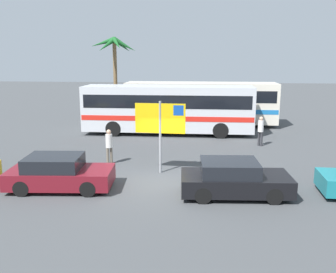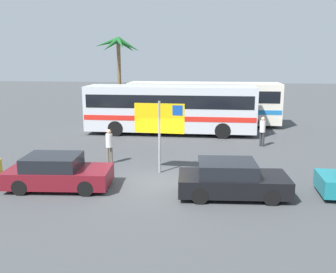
% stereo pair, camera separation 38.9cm
% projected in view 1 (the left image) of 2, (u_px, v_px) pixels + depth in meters
% --- Properties ---
extents(ground, '(120.00, 120.00, 0.00)m').
position_uv_depth(ground, '(163.00, 184.00, 15.35)').
color(ground, '#424447').
extents(bus_front_coach, '(11.09, 2.57, 3.17)m').
position_uv_depth(bus_front_coach, '(168.00, 107.00, 24.93)').
color(bus_front_coach, silver).
rests_on(bus_front_coach, ground).
extents(bus_rear_coach, '(11.09, 2.57, 3.17)m').
position_uv_depth(bus_rear_coach, '(201.00, 101.00, 28.09)').
color(bus_rear_coach, silver).
rests_on(bus_rear_coach, ground).
extents(ferry_sign, '(2.20, 0.18, 3.20)m').
position_uv_depth(ferry_sign, '(161.00, 121.00, 16.35)').
color(ferry_sign, gray).
rests_on(ferry_sign, ground).
extents(car_maroon, '(4.11, 2.12, 1.32)m').
position_uv_depth(car_maroon, '(59.00, 173.00, 14.66)').
color(car_maroon, maroon).
rests_on(car_maroon, ground).
extents(car_black, '(4.12, 2.10, 1.32)m').
position_uv_depth(car_black, '(234.00, 179.00, 13.97)').
color(car_black, black).
rests_on(car_black, ground).
extents(pedestrian_crossing_lot, '(0.32, 0.32, 1.68)m').
position_uv_depth(pedestrian_crossing_lot, '(109.00, 144.00, 18.00)').
color(pedestrian_crossing_lot, '#706656').
rests_on(pedestrian_crossing_lot, ground).
extents(pedestrian_by_bus, '(0.32, 0.32, 1.71)m').
position_uv_depth(pedestrian_by_bus, '(261.00, 129.00, 21.67)').
color(pedestrian_by_bus, '#2D2D33').
rests_on(pedestrian_by_bus, ground).
extents(palm_tree_seaside, '(3.84, 3.54, 6.66)m').
position_uv_depth(palm_tree_seaside, '(114.00, 52.00, 31.40)').
color(palm_tree_seaside, brown).
rests_on(palm_tree_seaside, ground).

